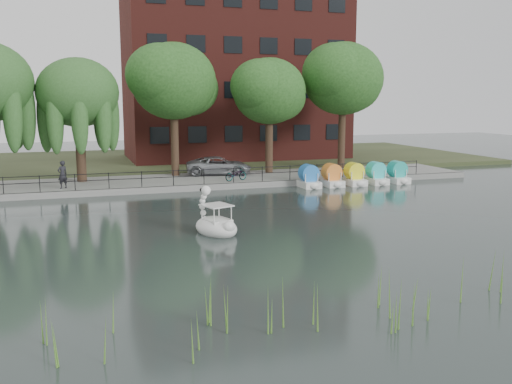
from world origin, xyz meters
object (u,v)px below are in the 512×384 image
minivan (219,164)px  swan_boat (216,223)px  pedestrian (62,173)px  bicycle (236,173)px

minivan → swan_boat: bearing=176.8°
pedestrian → swan_boat: (6.43, -12.89, -0.94)m
bicycle → pedestrian: bearing=69.4°
minivan → bicycle: 3.35m
bicycle → pedestrian: 11.11m
minivan → swan_boat: 16.66m
pedestrian → swan_boat: 14.44m
bicycle → pedestrian: (-11.10, 0.14, 0.49)m
pedestrian → swan_boat: pedestrian is taller
minivan → bicycle: minivan is taller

